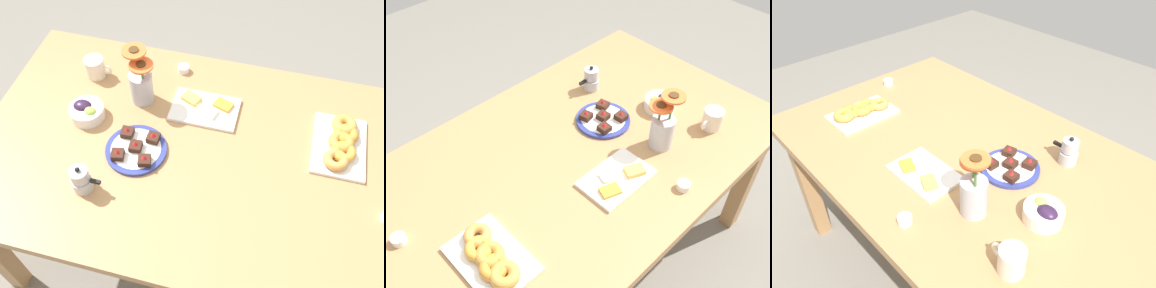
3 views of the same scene
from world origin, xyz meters
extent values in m
plane|color=slate|center=(0.00, 0.00, 0.00)|extent=(6.00, 6.00, 0.00)
cube|color=#A87A4C|center=(0.00, 0.00, 0.72)|extent=(1.60, 1.00, 0.04)
cube|color=#A87A4C|center=(0.72, -0.42, 0.35)|extent=(0.07, 0.07, 0.70)
cube|color=#A87A4C|center=(0.72, 0.42, 0.35)|extent=(0.07, 0.07, 0.70)
cylinder|color=silver|center=(-0.49, 0.28, 0.78)|extent=(0.08, 0.08, 0.09)
cylinder|color=brown|center=(-0.49, 0.28, 0.82)|extent=(0.07, 0.07, 0.00)
torus|color=silver|center=(-0.43, 0.28, 0.78)|extent=(0.05, 0.01, 0.05)
cylinder|color=white|center=(-0.43, 0.06, 0.77)|extent=(0.13, 0.13, 0.05)
ellipsoid|color=#2D1938|center=(-0.45, 0.06, 0.79)|extent=(0.07, 0.06, 0.04)
ellipsoid|color=#9EC14C|center=(-0.41, 0.04, 0.79)|extent=(0.05, 0.04, 0.04)
cube|color=white|center=(0.00, 0.20, 0.75)|extent=(0.26, 0.17, 0.01)
cube|color=#EFB74C|center=(-0.06, 0.23, 0.76)|extent=(0.08, 0.07, 0.02)
cube|color=white|center=(0.02, 0.18, 0.76)|extent=(0.08, 0.07, 0.01)
cube|color=orange|center=(0.07, 0.23, 0.76)|extent=(0.08, 0.07, 0.01)
cube|color=white|center=(0.52, 0.15, 0.75)|extent=(0.19, 0.28, 0.01)
torus|color=#CF8841|center=(0.50, 0.07, 0.77)|extent=(0.12, 0.12, 0.03)
torus|color=gold|center=(0.53, 0.11, 0.77)|extent=(0.12, 0.12, 0.03)
torus|color=#C78636|center=(0.52, 0.15, 0.77)|extent=(0.11, 0.11, 0.04)
torus|color=orange|center=(0.53, 0.19, 0.77)|extent=(0.11, 0.11, 0.03)
torus|color=#C88C3D|center=(0.53, 0.23, 0.77)|extent=(0.12, 0.12, 0.04)
cylinder|color=white|center=(-0.14, 0.39, 0.75)|extent=(0.05, 0.05, 0.03)
cylinder|color=#C68923|center=(-0.14, 0.39, 0.76)|extent=(0.04, 0.04, 0.01)
cylinder|color=white|center=(0.69, -0.11, 0.75)|extent=(0.05, 0.05, 0.03)
cylinder|color=maroon|center=(0.69, -0.11, 0.76)|extent=(0.04, 0.04, 0.01)
cylinder|color=navy|center=(-0.20, -0.05, 0.75)|extent=(0.22, 0.22, 0.01)
cylinder|color=white|center=(-0.20, -0.05, 0.75)|extent=(0.18, 0.18, 0.01)
cube|color=#381E14|center=(-0.25, 0.00, 0.77)|extent=(0.05, 0.05, 0.02)
cone|color=red|center=(-0.25, 0.00, 0.79)|extent=(0.02, 0.02, 0.01)
cube|color=#381E14|center=(-0.15, 0.00, 0.77)|extent=(0.05, 0.05, 0.02)
cone|color=red|center=(-0.15, 0.00, 0.79)|extent=(0.02, 0.02, 0.01)
cube|color=#381E14|center=(-0.25, -0.10, 0.77)|extent=(0.05, 0.05, 0.02)
cone|color=red|center=(-0.25, -0.10, 0.79)|extent=(0.02, 0.02, 0.01)
cube|color=#381E14|center=(-0.15, -0.10, 0.77)|extent=(0.05, 0.05, 0.02)
cone|color=red|center=(-0.15, -0.10, 0.79)|extent=(0.02, 0.02, 0.01)
cube|color=#381E14|center=(-0.20, -0.05, 0.77)|extent=(0.05, 0.05, 0.02)
cone|color=red|center=(-0.20, -0.05, 0.79)|extent=(0.02, 0.02, 0.01)
cylinder|color=#B2B2BC|center=(-0.25, 0.20, 0.81)|extent=(0.09, 0.09, 0.13)
cylinder|color=#3D702D|center=(-0.27, 0.21, 0.92)|extent=(0.01, 0.01, 0.10)
cylinder|color=orange|center=(-0.27, 0.21, 0.98)|extent=(0.09, 0.09, 0.01)
cylinder|color=#472D14|center=(-0.27, 0.21, 0.98)|extent=(0.04, 0.04, 0.01)
cylinder|color=#3D702D|center=(-0.24, 0.18, 0.90)|extent=(0.01, 0.01, 0.06)
cylinder|color=orange|center=(-0.24, 0.18, 0.94)|extent=(0.09, 0.09, 0.01)
cylinder|color=#472D14|center=(-0.24, 0.18, 0.94)|extent=(0.04, 0.04, 0.01)
cylinder|color=#B7B7BC|center=(-0.32, -0.24, 0.77)|extent=(0.07, 0.07, 0.05)
cylinder|color=#B7B7BC|center=(-0.32, -0.24, 0.79)|extent=(0.05, 0.05, 0.01)
cylinder|color=#B7B7BC|center=(-0.32, -0.24, 0.82)|extent=(0.06, 0.06, 0.04)
sphere|color=black|center=(-0.32, -0.24, 0.85)|extent=(0.02, 0.02, 0.02)
cube|color=black|center=(-0.27, -0.24, 0.80)|extent=(0.04, 0.01, 0.01)
camera|label=1|loc=(0.23, -0.88, 2.01)|focal=40.00mm
camera|label=2|loc=(0.80, 0.82, 1.92)|focal=40.00mm
camera|label=3|loc=(-0.86, 0.81, 1.66)|focal=35.00mm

